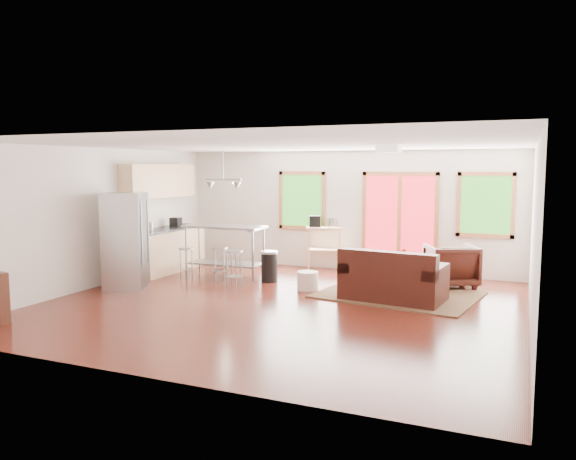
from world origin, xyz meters
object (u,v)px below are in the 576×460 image
at_px(armchair, 451,263).
at_px(kitchen_cart, 323,233).
at_px(rug, 398,295).
at_px(refrigerator, 126,241).
at_px(coffee_table, 407,271).
at_px(ottoman, 394,272).
at_px(island, 225,242).
at_px(loveseat, 392,280).

distance_m(armchair, kitchen_cart, 2.96).
bearing_deg(rug, refrigerator, -164.21).
height_order(coffee_table, ottoman, ottoman).
bearing_deg(coffee_table, armchair, 40.39).
bearing_deg(refrigerator, island, 33.28).
height_order(coffee_table, refrigerator, refrigerator).
bearing_deg(kitchen_cart, rug, -42.36).
bearing_deg(island, loveseat, -11.68).
bearing_deg(island, rug, -4.67).
height_order(rug, kitchen_cart, kitchen_cart).
relative_size(rug, refrigerator, 1.47).
distance_m(refrigerator, kitchen_cart, 4.24).
bearing_deg(kitchen_cart, ottoman, -24.90).
height_order(ottoman, kitchen_cart, kitchen_cart).
bearing_deg(armchair, refrigerator, -0.91).
xyz_separation_m(coffee_table, armchair, (0.71, 0.60, 0.09)).
height_order(rug, armchair, armchair).
bearing_deg(ottoman, loveseat, -78.83).
distance_m(loveseat, kitchen_cart, 3.16).
relative_size(loveseat, refrigerator, 0.99).
bearing_deg(island, coffee_table, 3.19).
xyz_separation_m(armchair, kitchen_cart, (-2.83, 0.79, 0.37)).
relative_size(armchair, kitchen_cart, 0.75).
xyz_separation_m(rug, loveseat, (-0.01, -0.45, 0.34)).
height_order(armchair, island, island).
height_order(loveseat, kitchen_cart, kitchen_cart).
height_order(loveseat, island, island).
bearing_deg(armchair, rug, 31.02).
bearing_deg(refrigerator, coffee_table, -0.79).
distance_m(ottoman, refrigerator, 5.14).
bearing_deg(loveseat, refrigerator, -162.74).
relative_size(armchair, island, 0.53).
bearing_deg(coffee_table, ottoman, 121.56).
xyz_separation_m(armchair, refrigerator, (-5.54, -2.46, 0.45)).
distance_m(ottoman, kitchen_cart, 2.04).
relative_size(refrigerator, island, 1.06).
relative_size(rug, armchair, 2.96).
relative_size(coffee_table, refrigerator, 0.60).
distance_m(rug, kitchen_cart, 2.92).
distance_m(rug, armchair, 1.40).
xyz_separation_m(island, kitchen_cart, (1.56, 1.60, 0.08)).
relative_size(loveseat, ottoman, 2.79).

